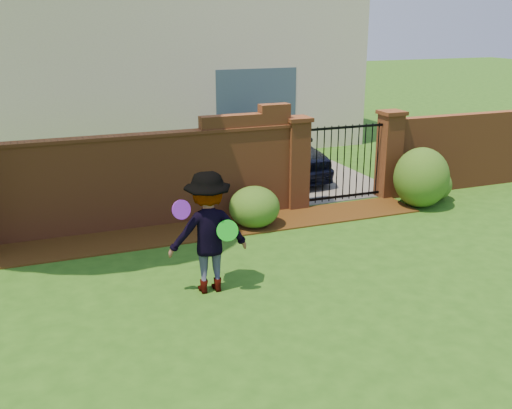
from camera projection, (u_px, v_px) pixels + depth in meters
name	position (u px, v px, depth m)	size (l,w,h in m)	color
ground	(259.00, 313.00, 7.93)	(80.00, 80.00, 0.01)	#265415
mulch_bed	(140.00, 238.00, 10.55)	(11.10, 1.08, 0.03)	#361F09
brick_wall	(70.00, 185.00, 10.49)	(8.70, 0.31, 2.16)	brown
brick_wall_return	(464.00, 151.00, 13.51)	(4.00, 0.25, 1.70)	brown
pillar_left	(296.00, 162.00, 12.02)	(0.50, 0.50, 1.88)	brown
pillar_right	(389.00, 154.00, 12.78)	(0.50, 0.50, 1.88)	brown
iron_gate	(344.00, 163.00, 12.43)	(1.78, 0.03, 1.60)	black
driveway	(270.00, 161.00, 16.24)	(3.20, 8.00, 0.01)	slate
house	(144.00, 38.00, 17.96)	(12.40, 6.40, 6.30)	beige
car	(279.00, 149.00, 14.53)	(1.62, 4.02, 1.37)	black
shrub_left	(254.00, 207.00, 11.06)	(0.95, 0.95, 0.78)	#235319
shrub_middle	(421.00, 178.00, 12.18)	(1.13, 1.13, 1.24)	#235319
shrub_right	(433.00, 184.00, 12.69)	(0.79, 0.79, 0.70)	#235319
man	(208.00, 233.00, 8.32)	(1.14, 0.65, 1.76)	gray
frisbee_purple	(181.00, 210.00, 7.92)	(0.27, 0.27, 0.02)	purple
frisbee_green	(227.00, 230.00, 8.13)	(0.30, 0.30, 0.03)	green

